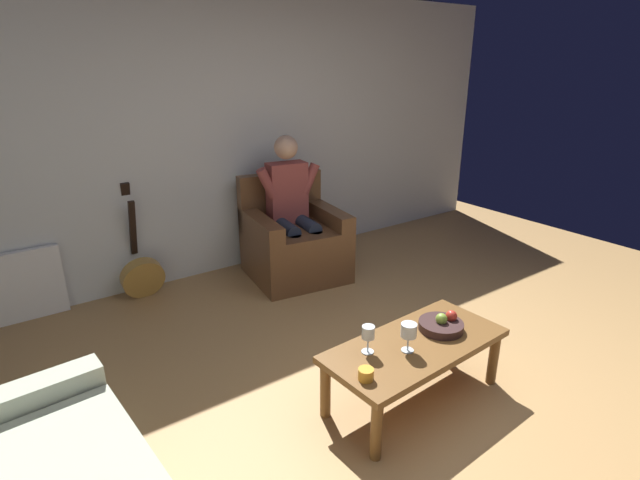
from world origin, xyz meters
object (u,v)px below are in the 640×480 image
object	(u,v)px
armchair	(294,243)
fruit_bowl	(442,324)
coffee_table	(415,351)
guitar	(142,273)
candle_jar	(366,374)
person_seated	(292,204)
wine_glass_near	(409,332)
wine_glass_far	(368,334)

from	to	relation	value
armchair	fruit_bowl	bearing A→B (deg)	93.11
coffee_table	guitar	size ratio (longest dim) A/B	1.16
fruit_bowl	candle_jar	distance (m)	0.70
person_seated	wine_glass_near	size ratio (longest dim) A/B	7.61
guitar	person_seated	bearing A→B (deg)	165.63
armchair	wine_glass_far	xyz separation A→B (m)	(0.70, 1.85, 0.18)
candle_jar	person_seated	bearing A→B (deg)	-112.90
person_seated	wine_glass_near	bearing A→B (deg)	83.92
wine_glass_near	candle_jar	world-z (taller)	wine_glass_near
guitar	fruit_bowl	world-z (taller)	guitar
guitar	wine_glass_far	xyz separation A→B (m)	(-0.60, 2.20, 0.28)
guitar	wine_glass_far	size ratio (longest dim) A/B	5.99
fruit_bowl	armchair	bearing A→B (deg)	-95.18
wine_glass_near	fruit_bowl	distance (m)	0.35
person_seated	wine_glass_far	world-z (taller)	person_seated
person_seated	guitar	world-z (taller)	person_seated
person_seated	coffee_table	distance (m)	2.03
person_seated	coffee_table	world-z (taller)	person_seated
fruit_bowl	candle_jar	xyz separation A→B (m)	(0.69, 0.11, -0.00)
coffee_table	guitar	distance (m)	2.46
armchair	person_seated	size ratio (longest dim) A/B	0.71
guitar	candle_jar	distance (m)	2.43
coffee_table	fruit_bowl	size ratio (longest dim) A/B	4.23
person_seated	guitar	distance (m)	1.42
coffee_table	wine_glass_near	world-z (taller)	wine_glass_near
person_seated	guitar	bearing A→B (deg)	-6.08
armchair	candle_jar	xyz separation A→B (m)	(0.86, 2.03, 0.09)
armchair	guitar	xyz separation A→B (m)	(1.29, -0.36, -0.10)
wine_glass_near	candle_jar	distance (m)	0.37
wine_glass_far	armchair	bearing A→B (deg)	-110.63
coffee_table	guitar	world-z (taller)	guitar
wine_glass_near	armchair	bearing A→B (deg)	-104.44
wine_glass_far	fruit_bowl	world-z (taller)	wine_glass_far
person_seated	armchair	bearing A→B (deg)	90.00
armchair	wine_glass_far	distance (m)	1.98
candle_jar	wine_glass_near	bearing A→B (deg)	-169.85
person_seated	wine_glass_far	xyz separation A→B (m)	(0.70, 1.87, -0.19)
coffee_table	candle_jar	world-z (taller)	candle_jar
wine_glass_near	fruit_bowl	bearing A→B (deg)	-171.83
armchair	person_seated	world-z (taller)	person_seated
wine_glass_far	candle_jar	size ratio (longest dim) A/B	2.00
person_seated	candle_jar	size ratio (longest dim) A/B	15.88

